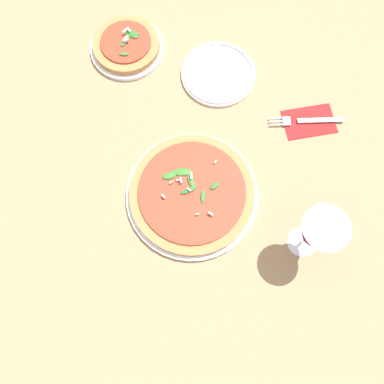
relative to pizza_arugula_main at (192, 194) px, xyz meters
The scene contains 7 objects.
ground_plane 0.04m from the pizza_arugula_main, 34.65° to the right, with size 6.00×6.00×0.00m, color #9E7A56.
pizza_arugula_main is the anchor object (origin of this frame).
pizza_personal_side 0.45m from the pizza_arugula_main, 65.00° to the right, with size 0.20×0.20×0.05m.
wine_glass 0.30m from the pizza_arugula_main, 158.15° to the left, with size 0.09×0.09×0.17m.
napkin 0.36m from the pizza_arugula_main, 144.66° to the right, with size 0.14×0.11×0.01m.
fork 0.35m from the pizza_arugula_main, 144.06° to the right, with size 0.19×0.03×0.00m.
side_plate_white 0.34m from the pizza_arugula_main, 99.70° to the right, with size 0.20×0.20×0.02m.
Camera 1 is at (-0.04, 0.28, 0.87)m, focal length 35.00 mm.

